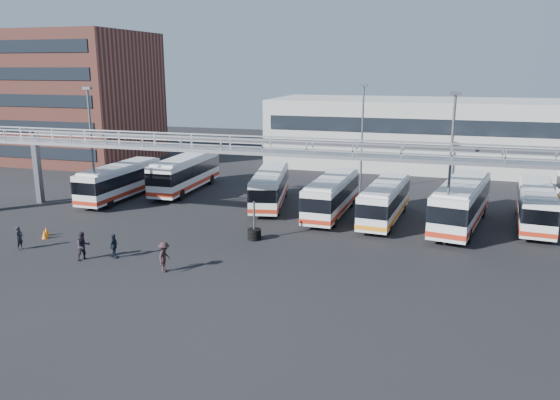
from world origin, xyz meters
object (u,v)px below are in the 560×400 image
(pedestrian_b, at_px, (83,246))
(tire_stack, at_px, (254,233))
(bus_1, at_px, (120,180))
(bus_8, at_px, (536,204))
(bus_6, at_px, (385,200))
(light_pole_left, at_px, (92,143))
(bus_5, at_px, (332,194))
(pedestrian_d, at_px, (114,246))
(light_pole_mid, at_px, (451,162))
(pedestrian_c, at_px, (164,257))
(bus_4, at_px, (270,186))
(cone_right, at_px, (45,234))
(light_pole_back, at_px, (362,132))
(pedestrian_a, at_px, (19,238))
(bus_7, at_px, (461,202))
(bus_2, at_px, (185,172))
(cone_left, at_px, (46,231))

(pedestrian_b, relative_size, tire_stack, 0.66)
(bus_1, bearing_deg, bus_8, 3.16)
(bus_6, xyz_separation_m, tire_stack, (-8.16, -7.40, -1.21))
(light_pole_left, bearing_deg, pedestrian_b, -58.73)
(bus_5, bearing_deg, pedestrian_d, -126.17)
(light_pole_mid, bearing_deg, pedestrian_b, -156.06)
(bus_1, bearing_deg, bus_6, -0.10)
(pedestrian_c, bearing_deg, pedestrian_d, 68.43)
(bus_4, xyz_separation_m, cone_right, (-12.29, -13.57, -1.38))
(bus_8, bearing_deg, bus_5, -170.27)
(light_pole_back, height_order, pedestrian_a, light_pole_back)
(pedestrian_a, bearing_deg, tire_stack, -68.99)
(bus_7, xyz_separation_m, pedestrian_b, (-22.62, -14.32, -1.04))
(bus_2, xyz_separation_m, pedestrian_c, (8.46, -19.92, -0.96))
(light_pole_mid, bearing_deg, bus_1, 169.49)
(light_pole_back, relative_size, bus_5, 0.98)
(bus_5, height_order, pedestrian_a, bus_5)
(bus_6, height_order, bus_8, bus_8)
(light_pole_mid, xyz_separation_m, bus_7, (1.04, 4.74, -3.79))
(bus_1, bearing_deg, light_pole_left, -83.27)
(bus_5, relative_size, pedestrian_a, 6.56)
(bus_1, distance_m, tire_stack, 17.58)
(light_pole_left, distance_m, pedestrian_c, 17.12)
(pedestrian_a, bearing_deg, cone_left, 4.50)
(light_pole_back, xyz_separation_m, bus_4, (-6.66, -8.05, -4.02))
(bus_7, relative_size, pedestrian_b, 6.54)
(light_pole_left, xyz_separation_m, pedestrian_a, (1.13, -10.07, -4.93))
(bus_4, xyz_separation_m, bus_7, (15.71, -2.21, 0.23))
(bus_7, relative_size, cone_left, 18.92)
(bus_8, bearing_deg, light_pole_left, -165.87)
(bus_8, bearing_deg, pedestrian_a, -149.90)
(light_pole_mid, relative_size, bus_2, 0.91)
(bus_5, xyz_separation_m, cone_right, (-18.05, -11.92, -1.40))
(bus_1, bearing_deg, light_pole_back, 26.47)
(light_pole_back, bearing_deg, pedestrian_b, -118.91)
(bus_8, distance_m, tire_stack, 21.30)
(light_pole_mid, xyz_separation_m, cone_right, (-26.95, -6.62, -5.40))
(light_pole_back, relative_size, bus_1, 0.98)
(bus_8, relative_size, pedestrian_c, 5.71)
(light_pole_left, relative_size, pedestrian_c, 5.59)
(bus_7, height_order, pedestrian_b, bus_7)
(pedestrian_c, bearing_deg, bus_2, 17.56)
(light_pole_mid, distance_m, bus_6, 7.79)
(bus_6, xyz_separation_m, bus_8, (11.03, 1.77, 0.05))
(bus_5, bearing_deg, bus_6, -4.31)
(light_pole_back, xyz_separation_m, cone_right, (-18.95, -21.62, -5.40))
(bus_6, bearing_deg, tire_stack, -133.10)
(tire_stack, bearing_deg, bus_1, 153.36)
(bus_2, bearing_deg, tire_stack, -49.15)
(bus_8, xyz_separation_m, cone_left, (-33.73, -12.60, -1.41))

